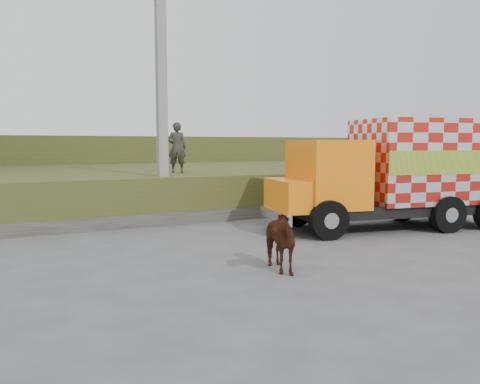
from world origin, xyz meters
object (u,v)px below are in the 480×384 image
utility_pole (162,96)px  cargo_truck (402,172)px  cow (275,239)px  pedestrian (177,148)px

utility_pole → cargo_truck: 7.84m
cargo_truck → cow: (-5.98, -2.58, -1.06)m
utility_pole → cargo_truck: size_ratio=1.04×
cargo_truck → pedestrian: 7.88m
cargo_truck → pedestrian: bearing=141.9°
utility_pole → pedestrian: size_ratio=4.32×
cow → pedestrian: pedestrian is taller
cargo_truck → cow: bearing=-146.3°
utility_pole → cow: size_ratio=5.33×
cow → pedestrian: size_ratio=0.81×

